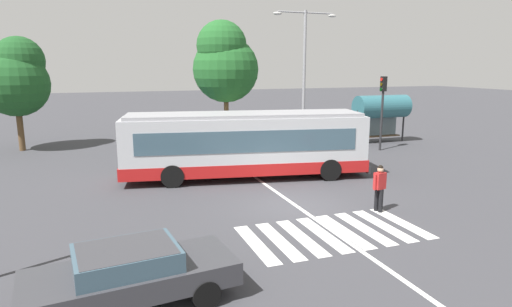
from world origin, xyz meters
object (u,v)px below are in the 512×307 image
Objects in this scene: parked_car_charcoal at (151,130)px; twin_arm_street_lamp at (304,63)px; bus_stop_shelter at (382,107)px; parked_car_blue at (190,128)px; traffic_light_far_corner at (383,101)px; background_tree_left at (17,77)px; background_tree_right at (225,63)px; city_transit_bus at (245,144)px; foreground_sedan at (131,272)px; parked_car_champagne at (229,127)px; pedestrian_crossing_street at (380,186)px.

twin_arm_street_lamp reaches higher than parked_car_charcoal.
parked_car_blue is at bearing 152.29° from bus_stop_shelter.
traffic_light_far_corner is (13.01, -8.53, 2.31)m from parked_car_charcoal.
background_tree_left is 13.75m from background_tree_right.
traffic_light_far_corner is at bearing -125.65° from bus_stop_shelter.
city_transit_bus is 2.49× the size of foreground_sedan.
foreground_sedan and parked_car_champagne have the same top height.
background_tree_right is (-0.21, 19.18, 4.47)m from pedestrian_crossing_street.
background_tree_left is at bearing -177.84° from parked_car_champagne.
background_tree_left is 0.82× the size of background_tree_right.
bus_stop_shelter is 6.12m from twin_arm_street_lamp.
traffic_light_far_corner is (10.09, 3.53, 1.48)m from city_transit_bus.
background_tree_left is (-22.65, 5.27, 2.09)m from bus_stop_shelter.
parked_car_blue is 1.00× the size of parked_car_champagne.
background_tree_left reaches higher than city_transit_bus.
parked_car_champagne is at bearing 68.22° from foreground_sedan.
parked_car_champagne is at bearing 2.16° from background_tree_left.
city_transit_bus is 2.54× the size of parked_car_charcoal.
bus_stop_shelter is at bearing -18.39° from twin_arm_street_lamp.
background_tree_left is at bearing 134.21° from city_transit_bus.
city_transit_bus is 1.67× the size of background_tree_left.
city_transit_bus is at bearing -102.72° from parked_car_champagne.
twin_arm_street_lamp reaches higher than traffic_light_far_corner.
twin_arm_street_lamp is (9.63, -4.48, 4.63)m from parked_car_charcoal.
foreground_sedan is 24.65m from background_tree_right.
twin_arm_street_lamp reaches higher than pedestrian_crossing_street.
bus_stop_shelter is (9.15, -5.78, 1.65)m from parked_car_champagne.
twin_arm_street_lamp is (6.85, -4.57, 4.63)m from parked_car_blue.
background_tree_left is (-7.95, -0.90, 3.74)m from parked_car_charcoal.
parked_car_champagne is (8.54, 21.38, 0.00)m from foreground_sedan.
traffic_light_far_corner reaches higher than parked_car_blue.
parked_car_charcoal is at bearing 107.75° from pedestrian_crossing_street.
traffic_light_far_corner is (7.13, 9.81, 2.10)m from pedestrian_crossing_street.
parked_car_blue is 0.66× the size of background_tree_left.
pedestrian_crossing_street is 0.45× the size of bus_stop_shelter.
twin_arm_street_lamp is (4.08, -4.10, 4.63)m from parked_car_champagne.
bus_stop_shelter is (17.70, 15.60, 1.65)m from foreground_sedan.
foreground_sedan is 21.90m from twin_arm_street_lamp.
parked_car_champagne is (2.63, 11.67, -0.82)m from city_transit_bus.
city_transit_bus reaches higher than parked_car_champagne.
parked_car_blue is 9.45m from twin_arm_street_lamp.
background_tree_right is (13.61, 1.74, 0.94)m from background_tree_left.
bus_stop_shelter reaches higher than parked_car_charcoal.
traffic_light_far_corner is 0.52× the size of twin_arm_street_lamp.
background_tree_right is at bearing 7.28° from background_tree_left.
twin_arm_street_lamp is at bearing -45.08° from parked_car_champagne.
foreground_sedan is 22.61m from parked_car_blue.
traffic_light_far_corner is at bearing 39.59° from foreground_sedan.
parked_car_charcoal is at bearing 176.00° from parked_car_champagne.
city_transit_bus is 10.79m from traffic_light_far_corner.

